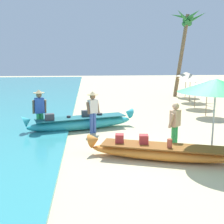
{
  "coord_description": "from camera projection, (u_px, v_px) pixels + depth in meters",
  "views": [
    {
      "loc": [
        -2.61,
        -7.81,
        2.95
      ],
      "look_at": [
        -1.66,
        2.74,
        0.9
      ],
      "focal_mm": 44.81,
      "sensor_mm": 36.0,
      "label": 1
    }
  ],
  "objects": [
    {
      "name": "palm_tree_tall_inland",
      "position": [
        186.0,
        29.0,
        20.94
      ],
      "size": [
        2.77,
        2.71,
        6.49
      ],
      "color": "brown",
      "rests_on": "ground"
    },
    {
      "name": "parasol_row_0",
      "position": [
        208.0,
        82.0,
        14.21
      ],
      "size": [
        1.6,
        1.6,
        1.91
      ],
      "color": "#8E6B47",
      "rests_on": "ground"
    },
    {
      "name": "person_vendor_assistant",
      "position": [
        40.0,
        108.0,
        11.12
      ],
      "size": [
        0.58,
        0.44,
        1.73
      ],
      "color": "green",
      "rests_on": "ground"
    },
    {
      "name": "ground_plane",
      "position": [
        175.0,
        157.0,
        8.43
      ],
      "size": [
        80.0,
        80.0,
        0.0
      ],
      "primitive_type": "plane",
      "color": "beige"
    },
    {
      "name": "boat_cyan_midground",
      "position": [
        81.0,
        123.0,
        11.65
      ],
      "size": [
        4.68,
        2.03,
        0.84
      ],
      "color": "#33B2BC",
      "rests_on": "ground"
    },
    {
      "name": "patio_umbrella_large",
      "position": [
        216.0,
        86.0,
        7.98
      ],
      "size": [
        2.17,
        2.17,
        2.37
      ],
      "color": "#B7B7BC",
      "rests_on": "ground"
    },
    {
      "name": "parasol_row_1",
      "position": [
        196.0,
        79.0,
        16.6
      ],
      "size": [
        1.6,
        1.6,
        1.91
      ],
      "color": "#8E6B47",
      "rests_on": "ground"
    },
    {
      "name": "person_tourist_customer",
      "position": [
        175.0,
        124.0,
        8.83
      ],
      "size": [
        0.52,
        0.52,
        1.58
      ],
      "color": "green",
      "rests_on": "ground"
    },
    {
      "name": "parasol_row_2",
      "position": [
        190.0,
        76.0,
        18.85
      ],
      "size": [
        1.6,
        1.6,
        1.91
      ],
      "color": "#8E6B47",
      "rests_on": "ground"
    },
    {
      "name": "person_vendor_hatted",
      "position": [
        93.0,
        109.0,
        11.03
      ],
      "size": [
        0.57,
        0.46,
        1.67
      ],
      "color": "#3D5BA8",
      "rests_on": "ground"
    },
    {
      "name": "boat_orange_foreground",
      "position": [
        161.0,
        152.0,
        8.21
      ],
      "size": [
        4.45,
        2.07,
        0.72
      ],
      "color": "orange",
      "rests_on": "ground"
    },
    {
      "name": "parasol_row_3",
      "position": [
        186.0,
        74.0,
        21.19
      ],
      "size": [
        1.6,
        1.6,
        1.91
      ],
      "color": "#8E6B47",
      "rests_on": "ground"
    }
  ]
}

